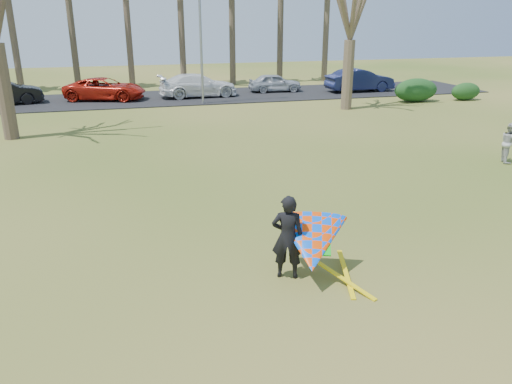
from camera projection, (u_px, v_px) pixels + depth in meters
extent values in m
plane|color=#2B5312|center=(280.00, 267.00, 11.14)|extent=(100.00, 100.00, 0.00)
cube|color=black|center=(167.00, 98.00, 33.86)|extent=(46.00, 7.00, 0.06)
cylinder|color=#4E402E|center=(12.00, 28.00, 35.33)|extent=(0.48, 0.48, 9.00)
cylinder|color=#453929|center=(71.00, 22.00, 36.21)|extent=(0.48, 0.48, 9.70)
cylinder|color=#4B3C2D|center=(127.00, 17.00, 37.09)|extent=(0.48, 0.48, 10.40)
cylinder|color=#48382B|center=(181.00, 27.00, 38.32)|extent=(0.48, 0.48, 9.00)
cylinder|color=#4C3D2D|center=(232.00, 22.00, 39.20)|extent=(0.48, 0.48, 9.70)
cylinder|color=#453829|center=(280.00, 17.00, 40.08)|extent=(0.48, 0.48, 10.40)
cylinder|color=brown|center=(326.00, 26.00, 41.31)|extent=(0.48, 0.48, 9.00)
cylinder|color=#48392B|center=(5.00, 92.00, 22.08)|extent=(0.64, 0.64, 4.20)
cylinder|color=brown|center=(348.00, 75.00, 29.33)|extent=(0.64, 0.64, 3.99)
cylinder|color=gray|center=(201.00, 38.00, 30.30)|extent=(0.16, 0.16, 8.00)
ellipsoid|color=#153A16|center=(416.00, 90.00, 32.29)|extent=(3.00, 1.36, 1.50)
ellipsoid|color=#163D16|center=(466.00, 91.00, 32.96)|extent=(2.07, 0.97, 1.15)
imported|color=black|center=(2.00, 92.00, 30.89)|extent=(4.89, 2.52, 1.54)
imported|color=#AD1A0D|center=(105.00, 89.00, 32.65)|extent=(5.62, 3.75, 1.43)
imported|color=white|center=(198.00, 85.00, 33.91)|extent=(5.44, 2.52, 1.54)
imported|color=#A6ACB4|center=(275.00, 83.00, 36.23)|extent=(3.88, 1.74, 1.29)
imported|color=#161C44|center=(360.00, 80.00, 36.31)|extent=(4.95, 1.81, 1.62)
imported|color=#B2B2AD|center=(510.00, 143.00, 18.88)|extent=(0.82, 0.91, 1.52)
imported|color=black|center=(288.00, 237.00, 10.45)|extent=(0.79, 0.65, 1.85)
cone|color=blue|center=(312.00, 243.00, 10.36)|extent=(2.13, 2.39, 2.02)
cube|color=#0CBF19|center=(319.00, 246.00, 10.33)|extent=(0.62, 0.60, 0.24)
cube|color=yellow|center=(341.00, 283.00, 10.45)|extent=(0.85, 1.66, 0.28)
cube|color=yellow|center=(346.00, 277.00, 10.69)|extent=(0.56, 1.76, 0.22)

